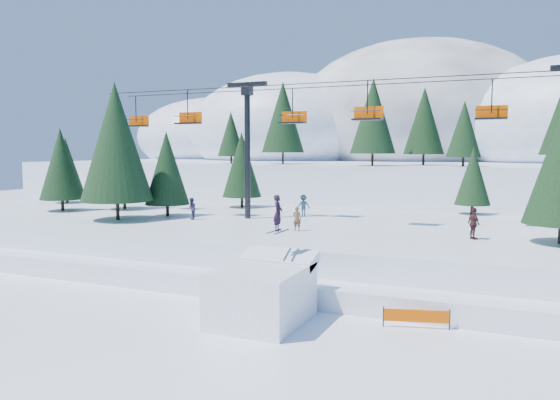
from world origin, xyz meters
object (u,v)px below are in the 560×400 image
at_px(chairlift, 374,126).
at_px(banner_near, 416,316).
at_px(banner_far, 464,310).
at_px(jump_kicker, 263,292).

bearing_deg(chairlift, banner_near, -68.86).
distance_m(banner_near, banner_far, 2.52).
xyz_separation_m(banner_near, banner_far, (1.83, 1.74, 0.00)).
bearing_deg(banner_near, jump_kicker, -164.99).
distance_m(jump_kicker, chairlift, 17.40).
bearing_deg(chairlift, banner_far, -59.19).
distance_m(jump_kicker, banner_near, 6.78).
distance_m(chairlift, banner_near, 17.09).
distance_m(chairlift, banner_far, 16.44).
bearing_deg(jump_kicker, banner_far, 22.66).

